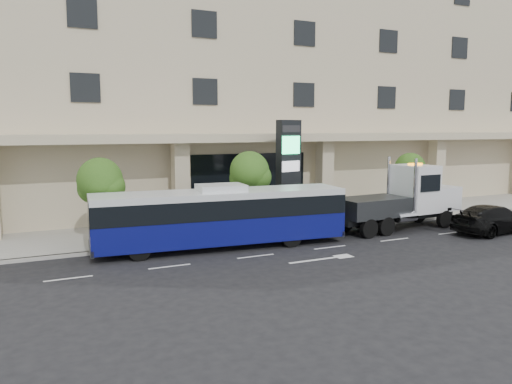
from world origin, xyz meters
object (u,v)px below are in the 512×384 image
(city_bus, at_px, (221,216))
(signage_pylon, at_px, (288,172))
(black_sedan, at_px, (493,219))
(tow_truck, at_px, (404,200))

(city_bus, height_order, signage_pylon, signage_pylon)
(black_sedan, height_order, signage_pylon, signage_pylon)
(city_bus, height_order, tow_truck, tow_truck)
(city_bus, distance_m, black_sedan, 15.26)
(tow_truck, relative_size, signage_pylon, 1.49)
(black_sedan, distance_m, signage_pylon, 11.64)
(city_bus, xyz_separation_m, black_sedan, (14.91, -3.15, -0.79))
(city_bus, height_order, black_sedan, city_bus)
(tow_truck, height_order, black_sedan, tow_truck)
(city_bus, relative_size, tow_truck, 1.36)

